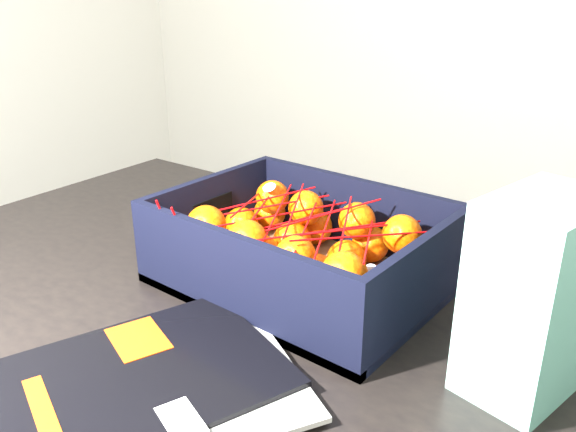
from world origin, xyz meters
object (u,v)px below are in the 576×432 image
Objects in this scene: retail_carton at (535,296)px; produce_crate at (302,259)px; magazine_stack at (150,386)px; table at (245,373)px.

produce_crate is at bearing -174.61° from retail_carton.
retail_carton reaches higher than magazine_stack.
table is 6.03× the size of retail_carton.
retail_carton reaches higher than table.
retail_carton is at bearing 41.63° from magazine_stack.
table is 3.58× the size of magazine_stack.
table is 0.17m from produce_crate.
magazine_stack is at bearing -77.73° from table.
table is 0.21m from magazine_stack.
retail_carton is (0.33, 0.08, 0.20)m from table.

